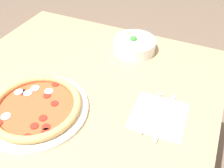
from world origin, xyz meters
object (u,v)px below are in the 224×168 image
(bowl, at_px, (135,44))
(knife, at_px, (164,119))
(pizza, at_px, (36,107))
(fork, at_px, (151,113))

(bowl, xyz_separation_m, knife, (0.23, -0.34, -0.03))
(pizza, height_order, knife, pizza)
(pizza, xyz_separation_m, fork, (0.36, 0.14, -0.01))
(knife, bearing_deg, fork, 82.40)
(pizza, relative_size, knife, 1.57)
(pizza, xyz_separation_m, bowl, (0.17, 0.47, 0.01))
(fork, xyz_separation_m, knife, (0.05, -0.01, -0.00))
(bowl, bearing_deg, pizza, -110.03)
(fork, bearing_deg, pizza, 113.22)
(bowl, xyz_separation_m, fork, (0.18, -0.33, -0.03))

